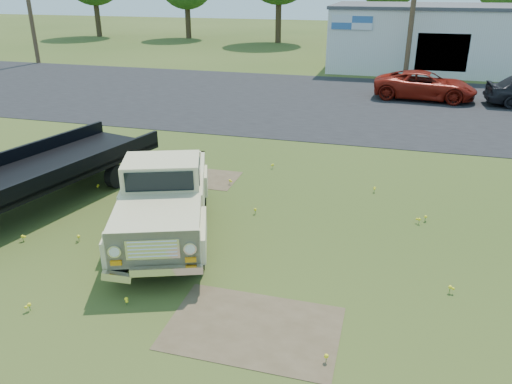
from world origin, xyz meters
TOP-DOWN VIEW (x-y plane):
  - ground at (0.00, 0.00)m, footprint 140.00×140.00m
  - asphalt_lot at (0.00, 15.00)m, footprint 90.00×14.00m
  - dirt_patch_a at (1.50, -3.00)m, footprint 3.00×2.00m
  - dirt_patch_b at (-2.00, 3.50)m, footprint 2.20×1.60m
  - commercial_building at (6.00, 26.99)m, footprint 14.20×8.20m
  - vintage_pickup_truck at (-1.47, -0.16)m, footprint 3.72×5.63m
  - flatbed_trailer at (-5.52, 0.88)m, footprint 4.08×7.72m
  - red_pickup at (4.92, 16.86)m, footprint 5.15×2.68m

SIDE VIEW (x-z plane):
  - ground at x=0.00m, z-range 0.00..0.00m
  - asphalt_lot at x=0.00m, z-range -0.01..0.01m
  - dirt_patch_a at x=1.50m, z-range -0.01..0.01m
  - dirt_patch_b at x=-2.00m, z-range -0.01..0.01m
  - red_pickup at x=4.92m, z-range 0.00..1.39m
  - vintage_pickup_truck at x=-1.47m, z-range 0.00..1.90m
  - flatbed_trailer at x=-5.52m, z-range 0.00..2.01m
  - commercial_building at x=6.00m, z-range 0.03..4.18m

